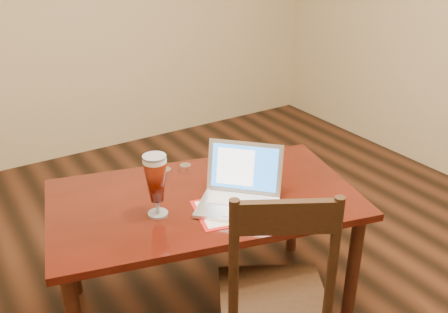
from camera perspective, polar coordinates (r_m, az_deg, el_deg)
ground at (r=2.81m, az=3.93°, el=-17.18°), size 5.00×5.00×0.00m
dining_table at (r=2.45m, az=-2.30°, el=-6.03°), size 1.63×1.16×0.98m
dining_chair at (r=2.13m, az=5.83°, el=-16.00°), size 0.60×0.59×1.05m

